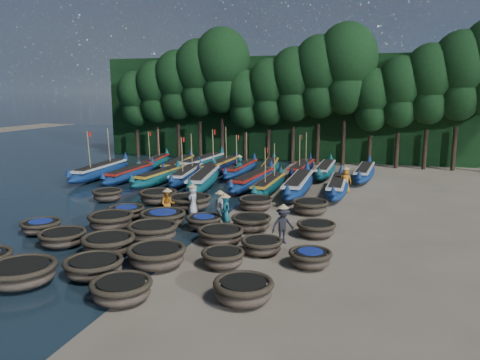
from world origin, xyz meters
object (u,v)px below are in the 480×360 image
(coracle_19, at_px, (316,229))
(long_boat_5, at_px, (253,180))
(long_boat_9, at_px, (154,162))
(long_boat_17, at_px, (364,172))
(long_boat_14, at_px, (270,167))
(coracle_14, at_px, (262,246))
(long_boat_1, at_px, (130,174))
(coracle_7, at_px, (157,256))
(coracle_21, at_px, (158,196))
(coracle_17, at_px, (204,222))
(coracle_18, at_px, (251,222))
(coracle_11, at_px, (111,221))
(long_boat_10, at_px, (179,165))
(fisherman_3, at_px, (283,224))
(long_boat_0, at_px, (100,171))
(fisherman_5, at_px, (239,167))
(coracle_10, at_px, (41,226))
(long_boat_8, at_px, (337,186))
(coracle_16, at_px, (163,218))
(fisherman_2, at_px, (168,203))
(fisherman_0, at_px, (193,199))
(long_boat_6, at_px, (269,185))
(coracle_20, at_px, (107,195))
(coracle_24, at_px, (310,206))
(long_boat_13, at_px, (241,169))
(coracle_3, at_px, (121,290))
(coracle_6, at_px, (108,244))
(long_boat_4, at_px, (204,179))
(coracle_12, at_px, (153,231))
(long_boat_2, at_px, (161,176))
(coracle_1, at_px, (21,273))
(long_boat_11, at_px, (202,163))
(fisherman_6, at_px, (345,180))
(coracle_23, at_px, (256,203))
(coracle_5, at_px, (63,238))
(coracle_15, at_px, (126,212))
(fisherman_4, at_px, (220,207))
(long_boat_15, at_px, (302,169))
(long_boat_7, at_px, (298,184))
(long_boat_16, at_px, (325,170))
(fisherman_1, at_px, (225,211))
(coracle_8, at_px, (223,258))

(coracle_19, xyz_separation_m, long_boat_5, (-5.70, 10.03, 0.16))
(long_boat_9, height_order, long_boat_17, long_boat_9)
(coracle_19, distance_m, long_boat_14, 17.27)
(coracle_14, xyz_separation_m, long_boat_1, (-13.51, 13.06, 0.15))
(coracle_7, height_order, coracle_21, coracle_7)
(coracle_17, relative_size, coracle_19, 0.89)
(coracle_18, bearing_deg, coracle_11, -163.87)
(long_boat_10, height_order, fisherman_3, fisherman_3)
(long_boat_0, bearing_deg, coracle_7, -54.34)
(long_boat_1, bearing_deg, fisherman_5, 21.76)
(long_boat_14, xyz_separation_m, long_boat_17, (7.56, -0.71, 0.02))
(coracle_10, relative_size, coracle_18, 0.95)
(long_boat_8, bearing_deg, coracle_21, -151.08)
(coracle_16, height_order, fisherman_2, fisherman_2)
(coracle_11, distance_m, fisherman_0, 4.70)
(long_boat_6, relative_size, fisherman_5, 3.84)
(coracle_17, xyz_separation_m, long_boat_0, (-12.57, 10.50, 0.21))
(coracle_20, height_order, coracle_24, coracle_24)
(coracle_16, bearing_deg, coracle_24, 33.96)
(coracle_10, relative_size, long_boat_13, 0.26)
(coracle_3, distance_m, coracle_6, 4.60)
(long_boat_4, height_order, long_boat_6, long_boat_6)
(coracle_12, xyz_separation_m, long_boat_2, (-5.70, 12.49, 0.05))
(coracle_1, height_order, long_boat_13, long_boat_13)
(coracle_3, xyz_separation_m, long_boat_11, (-6.76, 24.66, 0.19))
(fisherman_5, height_order, fisherman_6, fisherman_5)
(coracle_14, relative_size, coracle_20, 0.97)
(coracle_10, distance_m, long_boat_10, 18.04)
(coracle_10, xyz_separation_m, fisherman_2, (4.61, 4.18, 0.47))
(coracle_12, distance_m, coracle_19, 7.47)
(coracle_23, distance_m, fisherman_0, 3.65)
(coracle_5, distance_m, long_boat_5, 15.25)
(coracle_15, height_order, long_boat_9, long_boat_9)
(coracle_10, height_order, long_boat_10, long_boat_10)
(fisherman_4, xyz_separation_m, fisherman_5, (-2.69, 12.40, 0.01))
(long_boat_10, distance_m, long_boat_15, 10.30)
(coracle_7, xyz_separation_m, long_boat_7, (2.98, 14.71, 0.13))
(coracle_16, xyz_separation_m, coracle_23, (3.61, 4.50, -0.03))
(coracle_5, height_order, long_boat_0, long_boat_0)
(coracle_3, xyz_separation_m, long_boat_4, (-3.96, 17.71, 0.18))
(coracle_18, bearing_deg, long_boat_5, 104.50)
(long_boat_15, height_order, long_boat_16, long_boat_15)
(coracle_10, distance_m, coracle_21, 7.49)
(coracle_19, height_order, long_boat_17, long_boat_17)
(long_boat_8, height_order, fisherman_1, fisherman_1)
(long_boat_11, bearing_deg, long_boat_1, -116.31)
(coracle_11, bearing_deg, coracle_20, 123.64)
(coracle_18, relative_size, long_boat_10, 0.27)
(coracle_8, relative_size, long_boat_7, 0.22)
(long_boat_7, distance_m, fisherman_0, 8.47)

